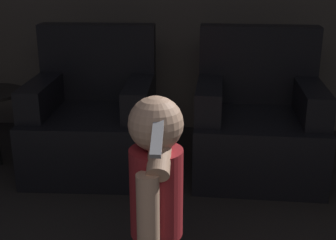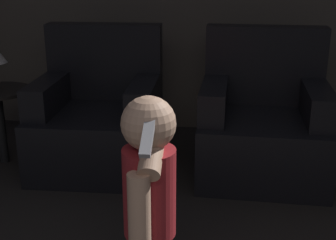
# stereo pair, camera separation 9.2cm
# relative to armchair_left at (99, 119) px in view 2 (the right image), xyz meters

# --- Properties ---
(armchair_left) EXTENTS (0.81, 0.80, 0.93)m
(armchair_left) POSITION_rel_armchair_left_xyz_m (0.00, 0.00, 0.00)
(armchair_left) COLOR black
(armchair_left) RESTS_ON ground_plane
(armchair_right) EXTENTS (0.83, 0.82, 0.93)m
(armchair_right) POSITION_rel_armchair_left_xyz_m (1.09, -0.00, 0.00)
(armchair_right) COLOR black
(armchair_right) RESTS_ON ground_plane
(person_toddler) EXTENTS (0.20, 0.35, 0.90)m
(person_toddler) POSITION_rel_armchair_left_xyz_m (0.56, -1.41, 0.21)
(person_toddler) COLOR brown
(person_toddler) RESTS_ON ground_plane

